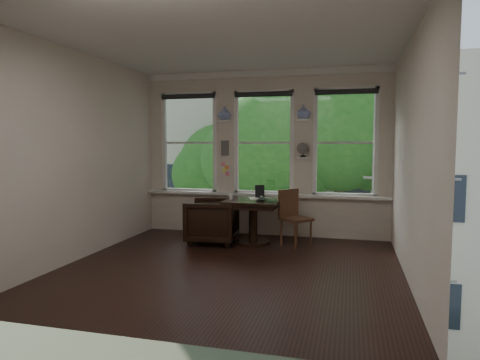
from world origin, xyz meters
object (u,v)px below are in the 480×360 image
(armchair_left, at_px, (212,221))
(side_chair_right, at_px, (296,219))
(laptop, at_px, (265,201))
(table, at_px, (253,222))
(mug, at_px, (231,197))

(armchair_left, height_order, side_chair_right, side_chair_right)
(side_chair_right, distance_m, laptop, 0.61)
(table, height_order, laptop, laptop)
(armchair_left, bearing_deg, table, 92.26)
(mug, bearing_deg, armchair_left, -174.07)
(mug, bearing_deg, side_chair_right, 4.61)
(side_chair_right, height_order, laptop, side_chair_right)
(armchair_left, bearing_deg, side_chair_right, 89.14)
(side_chair_right, height_order, mug, side_chair_right)
(armchair_left, height_order, laptop, laptop)
(table, distance_m, side_chair_right, 0.72)
(side_chair_right, bearing_deg, armchair_left, 134.71)
(table, distance_m, armchair_left, 0.70)
(table, height_order, mug, mug)
(side_chair_right, xyz_separation_m, mug, (-1.08, -0.09, 0.33))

